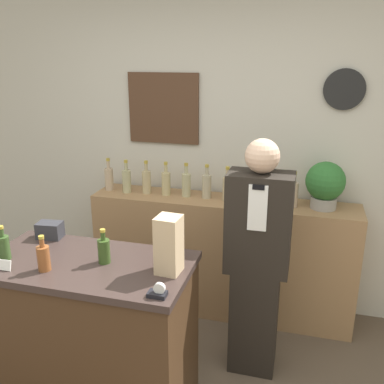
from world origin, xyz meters
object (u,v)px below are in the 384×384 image
object	(u,v)px
potted_plant	(325,184)
tape_dispenser	(158,292)
shopkeeper	(257,262)
paper_bag	(169,245)

from	to	relation	value
potted_plant	tape_dispenser	xyz separation A→B (m)	(-0.77, -1.47, -0.17)
shopkeeper	potted_plant	bearing A→B (deg)	57.58
paper_bag	shopkeeper	bearing A→B (deg)	56.38
potted_plant	paper_bag	world-z (taller)	potted_plant
potted_plant	tape_dispenser	world-z (taller)	potted_plant
paper_bag	tape_dispenser	distance (m)	0.28
shopkeeper	potted_plant	world-z (taller)	shopkeeper
shopkeeper	paper_bag	xyz separation A→B (m)	(-0.39, -0.59, 0.34)
tape_dispenser	shopkeeper	bearing A→B (deg)	66.10
potted_plant	tape_dispenser	size ratio (longest dim) A/B	3.90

